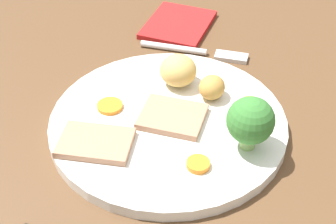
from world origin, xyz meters
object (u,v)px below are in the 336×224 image
Objects in this scene: meat_slice_under at (96,143)px; carrot_coin_back at (110,106)px; roast_potato_left at (212,87)px; roast_potato_right at (178,70)px; meat_slice_main at (172,117)px; folded_napkin at (178,25)px; carrot_coin_front at (198,164)px; dinner_plate at (168,123)px; broccoli_floret at (251,121)px; carrot_coin_side at (251,104)px; fork at (197,52)px.

meat_slice_under is 6.51cm from carrot_coin_back.
roast_potato_left is 0.76× the size of roast_potato_right.
meat_slice_main is 23.22cm from folded_napkin.
carrot_coin_front is 0.81× the size of carrot_coin_back.
carrot_coin_back is at bearing -46.06° from roast_potato_right.
dinner_plate is 3.50× the size of meat_slice_under.
meat_slice_main is 7.91cm from carrot_coin_front.
broccoli_floret reaches higher than meat_slice_main.
carrot_coin_front is 0.40× the size of broccoli_floret.
folded_napkin is at bearing -169.45° from meat_slice_main.
carrot_coin_front is 7.01cm from broccoli_floret.
carrot_coin_front is 11.88cm from carrot_coin_side.
roast_potato_left is at bearing 68.82° from roast_potato_right.
carrot_coin_front is at bearing 32.40° from meat_slice_main.
carrot_coin_side is at bearing 116.32° from dinner_plate.
carrot_coin_front is at bearing 16.05° from folded_napkin.
carrot_coin_back is 0.20× the size of fork.
roast_potato_right is at bearing -173.03° from meat_slice_main.
carrot_coin_front is 0.16× the size of fork.
carrot_coin_side is at bearing -176.96° from broccoli_floret.
meat_slice_main is 16.21cm from fork.
carrot_coin_back is at bearing -175.23° from meat_slice_under.
broccoli_floret reaches higher than meat_slice_under.
folded_napkin is at bearing 123.39° from fork.
meat_slice_main is 7.65cm from carrot_coin_back.
carrot_coin_front is 0.22× the size of folded_napkin.
roast_potato_left is 11.92cm from carrot_coin_front.
roast_potato_left reaches higher than fork.
broccoli_floret is (6.93, 0.37, 3.26)cm from carrot_coin_side.
dinner_plate is at bearing -63.68° from carrot_coin_side.
carrot_coin_front reaches higher than dinner_plate.
fork is (-22.82, -4.34, -1.33)cm from carrot_coin_front.
folded_napkin is at bearing -152.64° from broccoli_floret.
dinner_plate is at bearing -89.95° from fork.
meat_slice_under is 15.62cm from roast_potato_left.
carrot_coin_side is 14.58cm from fork.
fork is 1.39× the size of folded_napkin.
broccoli_floret is (7.68, 5.18, 2.14)cm from roast_potato_left.
meat_slice_main is at bearing -88.15° from fork.
carrot_coin_side reaches higher than carrot_coin_back.
dinner_plate is 23.11cm from folded_napkin.
folded_napkin is at bearing -163.95° from carrot_coin_front.
broccoli_floret reaches higher than roast_potato_left.
roast_potato_left reaches higher than meat_slice_main.
roast_potato_right is (-13.02, 6.25, 1.56)cm from meat_slice_under.
fork is (-16.16, 0.40, -0.31)cm from dinner_plate.
carrot_coin_back is 22.70cm from folded_napkin.
carrot_coin_front is (0.58, 11.33, -0.09)cm from meat_slice_under.
roast_potato_right is at bearing -134.22° from broccoli_floret.
broccoli_floret is at bearing 74.21° from meat_slice_main.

